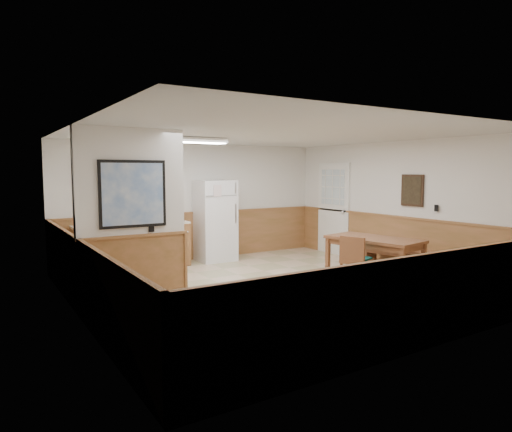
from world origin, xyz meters
TOP-DOWN VIEW (x-y plane):
  - ground at (0.00, 0.00)m, footprint 6.00×6.00m
  - ceiling at (0.00, 0.00)m, footprint 6.00×6.00m
  - back_wall at (0.00, 3.00)m, footprint 6.00×0.02m
  - right_wall at (3.00, 0.00)m, footprint 0.02×6.00m
  - left_wall at (-3.00, 0.00)m, footprint 0.02×6.00m
  - wainscot_back at (0.00, 2.98)m, footprint 6.00×0.04m
  - wainscot_right at (2.98, 0.00)m, footprint 0.04×6.00m
  - wainscot_left at (-2.98, 0.00)m, footprint 0.04×6.00m
  - partition_wall at (-2.25, 0.19)m, footprint 1.50×0.20m
  - kitchen_counter at (-1.21, 2.68)m, footprint 2.20×0.61m
  - exterior_door at (2.96, 1.90)m, footprint 0.07×1.02m
  - kitchen_window at (-2.10, 2.98)m, footprint 0.80×0.04m
  - wall_painting at (2.97, -0.30)m, footprint 0.04×0.50m
  - fluorescent_fixture at (-0.80, 1.30)m, footprint 1.20×0.30m
  - refrigerator at (0.28, 2.63)m, footprint 0.78×0.73m
  - dining_table at (1.83, -0.44)m, footprint 1.09×1.74m
  - dining_bench at (2.80, -0.39)m, footprint 0.69×1.77m
  - dining_chair at (1.19, -0.62)m, footprint 0.70×0.59m
  - fire_extinguisher at (-0.62, 2.64)m, footprint 0.10×0.10m
  - soap_bottle at (-2.31, 2.67)m, footprint 0.08×0.08m

SIDE VIEW (x-z plane):
  - ground at x=0.00m, z-range 0.00..0.00m
  - dining_bench at x=2.80m, z-range 0.12..0.57m
  - kitchen_counter at x=-1.21m, z-range -0.04..0.96m
  - dining_chair at x=1.19m, z-range 0.07..0.92m
  - wainscot_back at x=0.00m, z-range 0.00..1.00m
  - wainscot_right at x=2.98m, z-range 0.00..1.00m
  - wainscot_left at x=-2.98m, z-range 0.00..1.00m
  - dining_table at x=1.83m, z-range 0.28..1.03m
  - refrigerator at x=0.28m, z-range 0.00..1.72m
  - soap_bottle at x=-2.31m, z-range 0.90..1.13m
  - exterior_door at x=2.96m, z-range -0.02..2.13m
  - fire_extinguisher at x=-0.62m, z-range 0.88..1.27m
  - partition_wall at x=-2.25m, z-range -0.02..2.48m
  - back_wall at x=0.00m, z-range 0.00..2.50m
  - right_wall at x=3.00m, z-range 0.00..2.50m
  - left_wall at x=-3.00m, z-range 0.00..2.50m
  - kitchen_window at x=-2.10m, z-range 1.05..2.05m
  - wall_painting at x=2.97m, z-range 1.25..1.85m
  - fluorescent_fixture at x=-0.80m, z-range 2.40..2.49m
  - ceiling at x=0.00m, z-range 2.49..2.51m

